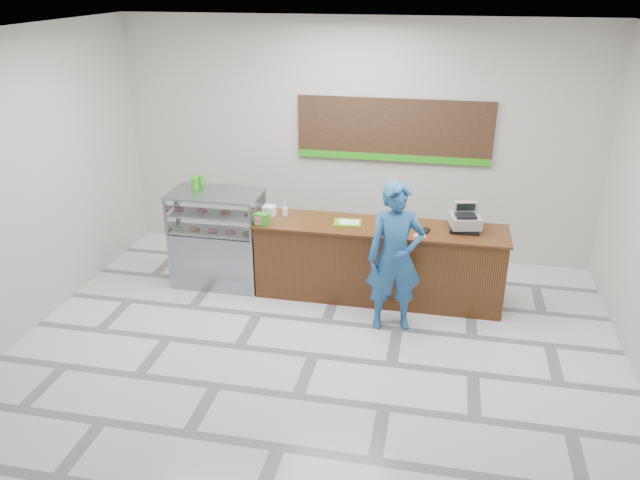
% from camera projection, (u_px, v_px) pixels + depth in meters
% --- Properties ---
extents(floor, '(7.00, 7.00, 0.00)m').
position_uv_depth(floor, '(313.00, 355.00, 7.13)').
color(floor, silver).
rests_on(floor, ground).
extents(back_wall, '(7.00, 0.00, 7.00)m').
position_uv_depth(back_wall, '(356.00, 141.00, 9.13)').
color(back_wall, beige).
rests_on(back_wall, floor).
extents(ceiling, '(7.00, 7.00, 0.00)m').
position_uv_depth(ceiling, '(312.00, 35.00, 5.74)').
color(ceiling, silver).
rests_on(ceiling, back_wall).
extents(sales_counter, '(3.26, 0.76, 1.03)m').
position_uv_depth(sales_counter, '(379.00, 262.00, 8.21)').
color(sales_counter, '#552C17').
rests_on(sales_counter, floor).
extents(display_case, '(1.22, 0.72, 1.33)m').
position_uv_depth(display_case, '(218.00, 238.00, 8.56)').
color(display_case, gray).
rests_on(display_case, floor).
extents(menu_board, '(2.80, 0.06, 0.90)m').
position_uv_depth(menu_board, '(394.00, 131.00, 8.92)').
color(menu_board, black).
rests_on(menu_board, back_wall).
extents(cash_register, '(0.43, 0.44, 0.34)m').
position_uv_depth(cash_register, '(465.00, 220.00, 7.84)').
color(cash_register, black).
rests_on(cash_register, sales_counter).
extents(card_terminal, '(0.12, 0.16, 0.04)m').
position_uv_depth(card_terminal, '(425.00, 231.00, 7.81)').
color(card_terminal, black).
rests_on(card_terminal, sales_counter).
extents(serving_tray, '(0.37, 0.28, 0.02)m').
position_uv_depth(serving_tray, '(348.00, 223.00, 8.08)').
color(serving_tray, '#5CB60F').
rests_on(serving_tray, sales_counter).
extents(napkin_box, '(0.17, 0.17, 0.13)m').
position_uv_depth(napkin_box, '(269.00, 211.00, 8.33)').
color(napkin_box, white).
rests_on(napkin_box, sales_counter).
extents(straw_cup, '(0.08, 0.08, 0.11)m').
position_uv_depth(straw_cup, '(285.00, 212.00, 8.32)').
color(straw_cup, silver).
rests_on(straw_cup, sales_counter).
extents(promo_box, '(0.19, 0.14, 0.16)m').
position_uv_depth(promo_box, '(262.00, 219.00, 8.01)').
color(promo_box, '#299E18').
rests_on(promo_box, sales_counter).
extents(donut_decal, '(0.17, 0.17, 0.00)m').
position_uv_depth(donut_decal, '(420.00, 236.00, 7.71)').
color(donut_decal, '#D25D74').
rests_on(donut_decal, sales_counter).
extents(green_cup_left, '(0.09, 0.09, 0.13)m').
position_uv_depth(green_cup_left, '(202.00, 180.00, 8.57)').
color(green_cup_left, '#299E18').
rests_on(green_cup_left, display_case).
extents(green_cup_right, '(0.10, 0.10, 0.15)m').
position_uv_depth(green_cup_right, '(195.00, 183.00, 8.43)').
color(green_cup_right, '#299E18').
rests_on(green_cup_right, display_case).
extents(customer, '(0.75, 0.57, 1.85)m').
position_uv_depth(customer, '(395.00, 257.00, 7.38)').
color(customer, '#225589').
rests_on(customer, floor).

